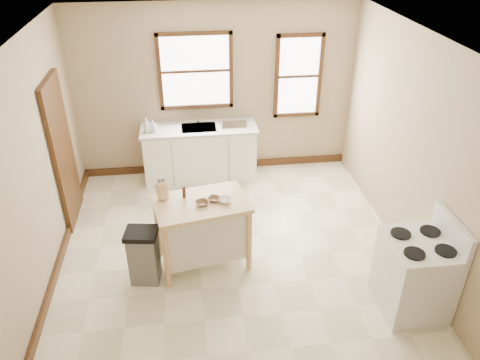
% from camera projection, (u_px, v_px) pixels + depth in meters
% --- Properties ---
extents(floor, '(5.00, 5.00, 0.00)m').
position_uv_depth(floor, '(233.00, 260.00, 6.09)').
color(floor, '#F4E8C1').
rests_on(floor, ground).
extents(ceiling, '(5.00, 5.00, 0.00)m').
position_uv_depth(ceiling, '(231.00, 43.00, 4.66)').
color(ceiling, white).
rests_on(ceiling, ground).
extents(wall_back, '(4.50, 0.04, 2.80)m').
position_uv_depth(wall_back, '(215.00, 91.00, 7.51)').
color(wall_back, tan).
rests_on(wall_back, ground).
extents(wall_left, '(0.04, 5.00, 2.80)m').
position_uv_depth(wall_left, '(29.00, 178.00, 5.14)').
color(wall_left, tan).
rests_on(wall_left, ground).
extents(wall_right, '(0.04, 5.00, 2.80)m').
position_uv_depth(wall_right, '(418.00, 155.00, 5.62)').
color(wall_right, tan).
rests_on(wall_right, ground).
extents(window_main, '(1.17, 0.06, 1.22)m').
position_uv_depth(window_main, '(196.00, 71.00, 7.28)').
color(window_main, '#391D0F').
rests_on(window_main, wall_back).
extents(window_side, '(0.77, 0.06, 1.37)m').
position_uv_depth(window_side, '(298.00, 76.00, 7.54)').
color(window_side, '#391D0F').
rests_on(window_side, wall_back).
extents(door_left, '(0.06, 0.90, 2.10)m').
position_uv_depth(door_left, '(63.00, 153.00, 6.43)').
color(door_left, '#391D0F').
rests_on(door_left, ground).
extents(baseboard_back, '(4.50, 0.04, 0.12)m').
position_uv_depth(baseboard_back, '(217.00, 165.00, 8.17)').
color(baseboard_back, '#391D0F').
rests_on(baseboard_back, ground).
extents(baseboard_left, '(0.04, 5.00, 0.12)m').
position_uv_depth(baseboard_left, '(57.00, 271.00, 5.82)').
color(baseboard_left, '#391D0F').
rests_on(baseboard_left, ground).
extents(sink_counter, '(1.86, 0.62, 0.92)m').
position_uv_depth(sink_counter, '(200.00, 153.00, 7.70)').
color(sink_counter, white).
rests_on(sink_counter, ground).
extents(faucet, '(0.03, 0.03, 0.22)m').
position_uv_depth(faucet, '(198.00, 117.00, 7.57)').
color(faucet, silver).
rests_on(faucet, sink_counter).
extents(soap_bottle_a, '(0.09, 0.09, 0.23)m').
position_uv_depth(soap_bottle_a, '(146.00, 125.00, 7.25)').
color(soap_bottle_a, '#B2B2B2').
rests_on(soap_bottle_a, sink_counter).
extents(soap_bottle_b, '(0.10, 0.10, 0.18)m').
position_uv_depth(soap_bottle_b, '(153.00, 126.00, 7.29)').
color(soap_bottle_b, '#B2B2B2').
rests_on(soap_bottle_b, sink_counter).
extents(dish_rack, '(0.50, 0.44, 0.11)m').
position_uv_depth(dish_rack, '(233.00, 122.00, 7.52)').
color(dish_rack, silver).
rests_on(dish_rack, sink_counter).
extents(kitchen_island, '(1.24, 0.91, 0.92)m').
position_uv_depth(kitchen_island, '(203.00, 233.00, 5.84)').
color(kitchen_island, '#EAB689').
rests_on(kitchen_island, ground).
extents(knife_block, '(0.14, 0.14, 0.20)m').
position_uv_depth(knife_block, '(162.00, 191.00, 5.62)').
color(knife_block, tan).
rests_on(knife_block, kitchen_island).
extents(pepper_grinder, '(0.05, 0.05, 0.15)m').
position_uv_depth(pepper_grinder, '(184.00, 192.00, 5.66)').
color(pepper_grinder, '#422211').
rests_on(pepper_grinder, kitchen_island).
extents(bowl_a, '(0.20, 0.20, 0.04)m').
position_uv_depth(bowl_a, '(202.00, 203.00, 5.55)').
color(bowl_a, brown).
rests_on(bowl_a, kitchen_island).
extents(bowl_b, '(0.20, 0.20, 0.04)m').
position_uv_depth(bowl_b, '(214.00, 199.00, 5.63)').
color(bowl_b, brown).
rests_on(bowl_b, kitchen_island).
extents(bowl_c, '(0.22, 0.22, 0.05)m').
position_uv_depth(bowl_c, '(225.00, 200.00, 5.59)').
color(bowl_c, white).
rests_on(bowl_c, kitchen_island).
extents(trash_bin, '(0.42, 0.37, 0.73)m').
position_uv_depth(trash_bin, '(144.00, 256.00, 5.60)').
color(trash_bin, slate).
rests_on(trash_bin, ground).
extents(gas_stove, '(0.73, 0.74, 1.18)m').
position_uv_depth(gas_stove, '(417.00, 266.00, 5.11)').
color(gas_stove, silver).
rests_on(gas_stove, ground).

